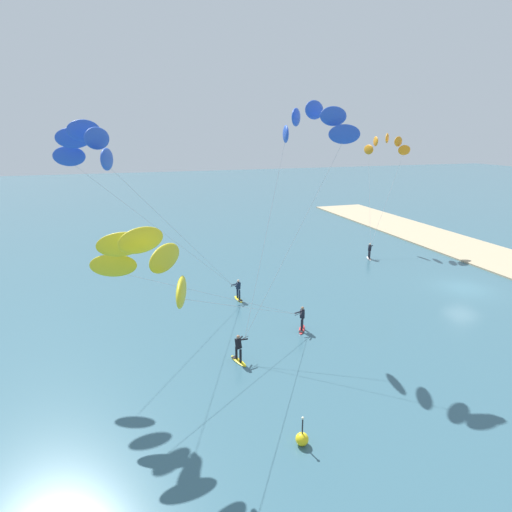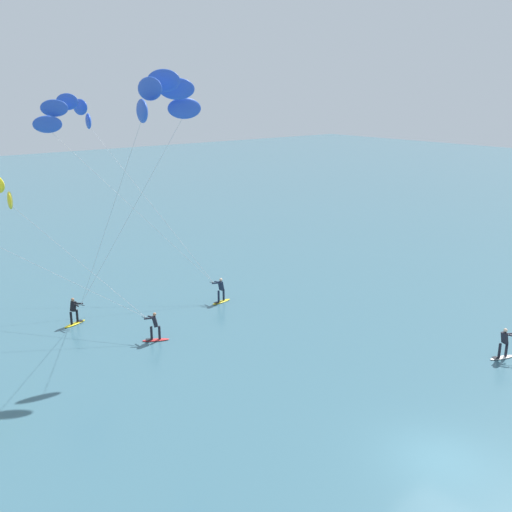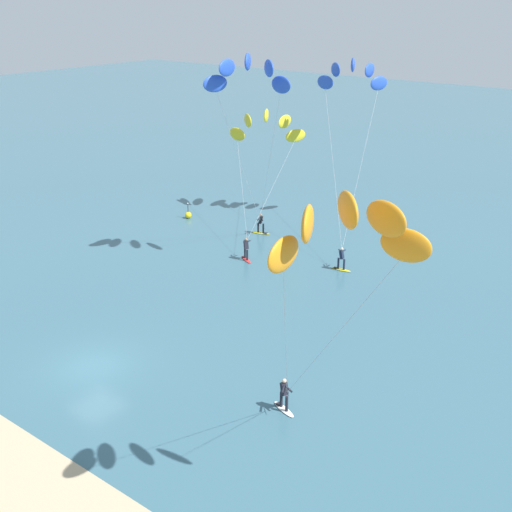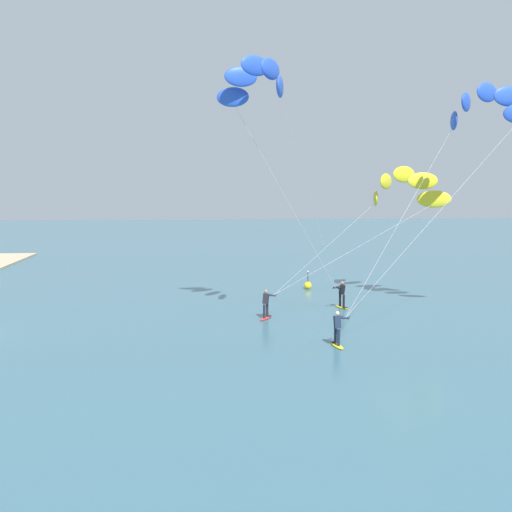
# 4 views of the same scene
# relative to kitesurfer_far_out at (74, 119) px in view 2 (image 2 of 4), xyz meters

# --- Properties ---
(ground_plane) EXTENTS (240.00, 240.00, 0.00)m
(ground_plane) POSITION_rel_kitesurfer_far_out_xyz_m (1.77, -28.24, -11.61)
(ground_plane) COLOR #386070
(kitesurfer_far_out) EXTENTS (8.97, 11.89, 13.32)m
(kitesurfer_far_out) POSITION_rel_kitesurfer_far_out_xyz_m (0.00, 0.00, 0.00)
(kitesurfer_far_out) COLOR yellow
(kitesurfer_far_out) RESTS_ON ground
(kitesurfer_downwind) EXTENTS (6.94, 8.23, 14.52)m
(kitesurfer_downwind) POSITION_rel_kitesurfer_far_out_xyz_m (-0.51, -12.37, 1.15)
(kitesurfer_downwind) COLOR yellow
(kitesurfer_downwind) RESTS_ON ground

